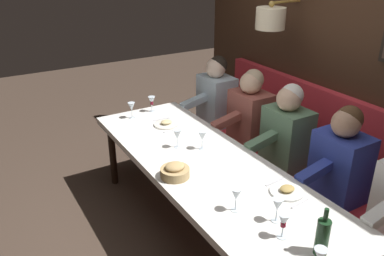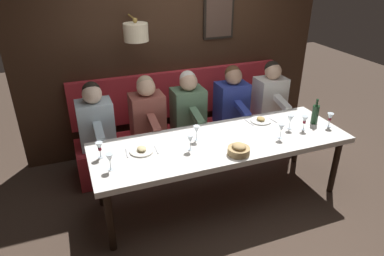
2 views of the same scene
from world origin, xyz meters
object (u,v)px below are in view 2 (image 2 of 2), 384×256
Objects in this scene: wine_glass_3 at (197,130)px; wine_glass_4 at (190,139)px; wine_glass_5 at (330,117)px; wine_glass_7 at (99,147)px; diner_middle at (188,104)px; wine_glass_0 at (281,128)px; diner_nearest at (270,92)px; wine_glass_1 at (305,120)px; dining_table at (222,146)px; bread_bowl at (239,150)px; wine_bottle at (315,114)px; wine_glass_6 at (110,159)px; diner_near at (232,98)px; diner_far at (147,110)px; diner_farthest at (95,118)px; wine_glass_2 at (290,119)px.

wine_glass_4 is (-0.17, 0.13, 0.00)m from wine_glass_3.
wine_glass_5 and wine_glass_7 have the same top height.
diner_middle is at bearing -14.09° from wine_glass_3.
wine_glass_0 is 1.00× the size of wine_glass_7.
wine_glass_4 is (0.11, 0.98, 0.00)m from wine_glass_0.
wine_glass_4 is at bearing 121.91° from diner_nearest.
wine_glass_0 is at bearing 102.47° from wine_glass_1.
bread_bowl reaches higher than dining_table.
diner_middle is 1.50m from wine_bottle.
wine_glass_0 is at bearing -108.01° from wine_glass_3.
diner_nearest is 4.82× the size of wine_glass_6.
diner_nearest is 0.58m from diner_near.
wine_glass_0 is 1.86m from wine_glass_7.
dining_table is 0.89m from diner_middle.
bread_bowl is at bearing 103.73° from wine_glass_0.
wine_bottle is 1.18m from bread_bowl.
wine_bottle reaches higher than wine_glass_3.
diner_farthest is at bearing 90.00° from diner_far.
diner_middle reaches higher than wine_glass_4.
diner_near reaches higher than bread_bowl.
bread_bowl is at bearing -173.27° from dining_table.
wine_glass_1 is at bearing 113.82° from wine_bottle.
wine_glass_0 is at bearing -105.55° from dining_table.
diner_near is 4.82× the size of wine_glass_3.
wine_glass_4 is at bearing 141.77° from wine_glass_3.
wine_glass_1 is (-0.97, -0.40, 0.04)m from diner_near.
diner_middle is at bearing -90.00° from diner_farthest.
diner_middle is at bearing 3.22° from dining_table.
wine_glass_6 is (-0.25, 0.93, 0.00)m from wine_glass_3.
wine_glass_3 is 1.54m from wine_glass_5.
wine_glass_6 is (-1.02, 1.73, 0.04)m from diner_near.
wine_glass_3 is at bearing -156.80° from diner_far.
dining_table is 16.63× the size of wine_glass_7.
diner_nearest reaches higher than wine_glass_6.
diner_near is 1.00× the size of diner_far.
wine_glass_2 is (-0.02, -0.82, 0.18)m from dining_table.
wine_glass_6 is (-0.14, 1.18, 0.18)m from dining_table.
wine_glass_1 reaches higher than bread_bowl.
wine_glass_0 and wine_glass_6 have the same top height.
wine_glass_0 is at bearing 93.33° from wine_glass_5.
wine_glass_1 is at bearing -122.33° from diner_far.
wine_glass_3 is at bearing 165.91° from diner_middle.
diner_far is (0.88, 0.58, 0.14)m from dining_table.
wine_glass_0 is at bearing -98.57° from wine_glass_7.
wine_glass_5 is (-1.01, -2.46, 0.04)m from diner_farthest.
wine_glass_3 and wine_glass_6 have the same top height.
bread_bowl is at bearing -108.12° from wine_glass_7.
diner_near is at bearing 2.59° from wine_glass_0.
wine_glass_7 is at bearing 71.88° from bread_bowl.
diner_near and diner_far have the same top height.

